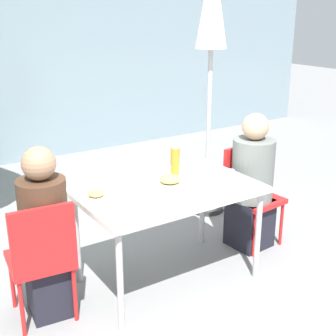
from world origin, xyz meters
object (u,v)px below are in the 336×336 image
(person_right, at_px, (252,186))
(closed_umbrella, at_px, (212,22))
(bottle, at_px, (175,161))
(drinking_cup, at_px, (230,176))
(salad_bowl, at_px, (204,166))
(chair_right, at_px, (248,188))
(person_left, at_px, (46,237))
(chair_left, at_px, (42,254))

(person_right, bearing_deg, closed_umbrella, -105.16)
(bottle, relative_size, drinking_cup, 2.45)
(salad_bowl, bearing_deg, person_right, -14.99)
(closed_umbrella, relative_size, salad_bowl, 12.94)
(drinking_cup, bearing_deg, salad_bowl, 88.06)
(chair_right, relative_size, drinking_cup, 9.16)
(person_right, distance_m, closed_umbrella, 1.54)
(closed_umbrella, height_order, bottle, closed_umbrella)
(closed_umbrella, distance_m, drinking_cup, 1.59)
(closed_umbrella, bearing_deg, salad_bowl, -129.98)
(closed_umbrella, distance_m, salad_bowl, 1.41)
(closed_umbrella, bearing_deg, bottle, -141.65)
(person_left, xyz_separation_m, person_right, (1.79, -0.01, -0.01))
(drinking_cup, bearing_deg, person_left, 170.04)
(chair_left, bearing_deg, drinking_cup, -0.99)
(person_right, bearing_deg, person_left, -5.13)
(chair_left, relative_size, salad_bowl, 4.44)
(chair_right, bearing_deg, person_right, 58.13)
(chair_left, bearing_deg, salad_bowl, 12.68)
(chair_left, height_order, salad_bowl, chair_left)
(chair_right, distance_m, drinking_cup, 0.65)
(chair_left, height_order, drinking_cup, chair_left)
(person_right, xyz_separation_m, salad_bowl, (-0.43, 0.12, 0.23))
(chair_right, bearing_deg, person_left, -2.49)
(chair_left, bearing_deg, bottle, 15.59)
(chair_left, height_order, closed_umbrella, closed_umbrella)
(chair_left, relative_size, closed_umbrella, 0.34)
(person_right, bearing_deg, chair_left, -2.78)
(chair_left, distance_m, salad_bowl, 1.45)
(chair_left, bearing_deg, person_left, 58.13)
(chair_left, xyz_separation_m, person_right, (1.84, 0.06, 0.06))
(person_left, distance_m, bottle, 1.15)
(chair_right, height_order, drinking_cup, chair_right)
(drinking_cup, height_order, salad_bowl, drinking_cup)
(person_right, bearing_deg, drinking_cup, 22.11)
(closed_umbrella, height_order, salad_bowl, closed_umbrella)
(person_right, relative_size, closed_umbrella, 0.47)
(closed_umbrella, bearing_deg, chair_right, -98.32)
(person_left, relative_size, chair_right, 1.38)
(person_left, bearing_deg, salad_bowl, 9.84)
(closed_umbrella, relative_size, bottle, 10.88)
(closed_umbrella, height_order, drinking_cup, closed_umbrella)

